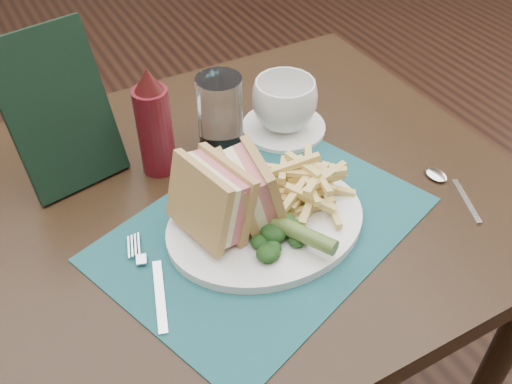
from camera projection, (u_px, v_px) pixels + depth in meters
floor at (165, 278)px, 1.73m from camera, size 7.00×7.00×0.00m
table_main at (239, 328)px, 1.16m from camera, size 0.90×0.75×0.75m
placemat at (265, 228)px, 0.84m from camera, size 0.54×0.46×0.00m
plate at (266, 223)px, 0.84m from camera, size 0.31×0.25×0.01m
sandwich_half_a at (199, 206)px, 0.77m from camera, size 0.10×0.13×0.12m
sandwich_half_b at (237, 191)px, 0.80m from camera, size 0.09×0.12×0.11m
kale_garnish at (282, 235)px, 0.79m from camera, size 0.11×0.08×0.03m
pickle_spear at (297, 231)px, 0.79m from camera, size 0.07×0.12×0.03m
fries_pile at (305, 179)px, 0.85m from camera, size 0.18×0.20×0.06m
fork at (151, 278)px, 0.76m from camera, size 0.08×0.17×0.01m
spoon at (455, 190)px, 0.90m from camera, size 0.09×0.15×0.01m
saucer at (284, 127)px, 1.03m from camera, size 0.19×0.19×0.01m
coffee_cup at (284, 104)px, 0.99m from camera, size 0.15×0.15×0.09m
drinking_glass at (220, 112)px, 0.96m from camera, size 0.09×0.09×0.13m
ketchup_bottle at (154, 122)px, 0.89m from camera, size 0.07×0.07×0.19m
check_presenter at (59, 111)px, 0.86m from camera, size 0.17×0.12×0.24m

